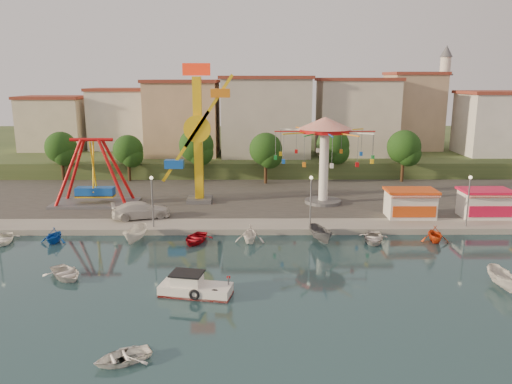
{
  "coord_description": "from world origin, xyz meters",
  "views": [
    {
      "loc": [
        2.12,
        -35.89,
        15.44
      ],
      "look_at": [
        2.47,
        14.0,
        4.0
      ],
      "focal_mm": 35.0,
      "sensor_mm": 36.0,
      "label": 1
    }
  ],
  "objects_px": {
    "pirate_ship_ride": "(94,173)",
    "van": "(141,210)",
    "skiff": "(503,279)",
    "cabin_motorboat": "(194,288)",
    "rowboat_a": "(65,273)",
    "kamikaze_tower": "(200,138)",
    "wave_swinger": "(325,141)"
  },
  "relations": [
    {
      "from": "rowboat_a",
      "to": "skiff",
      "type": "height_order",
      "value": "skiff"
    },
    {
      "from": "pirate_ship_ride",
      "to": "rowboat_a",
      "type": "height_order",
      "value": "pirate_ship_ride"
    },
    {
      "from": "wave_swinger",
      "to": "cabin_motorboat",
      "type": "relative_size",
      "value": 2.12
    },
    {
      "from": "wave_swinger",
      "to": "skiff",
      "type": "distance_m",
      "value": 27.12
    },
    {
      "from": "wave_swinger",
      "to": "cabin_motorboat",
      "type": "xyz_separation_m",
      "value": [
        -12.82,
        -24.87,
        -7.71
      ]
    },
    {
      "from": "wave_swinger",
      "to": "rowboat_a",
      "type": "bearing_deg",
      "value": -137.11
    },
    {
      "from": "skiff",
      "to": "van",
      "type": "distance_m",
      "value": 35.45
    },
    {
      "from": "rowboat_a",
      "to": "wave_swinger",
      "type": "bearing_deg",
      "value": 0.72
    },
    {
      "from": "pirate_ship_ride",
      "to": "wave_swinger",
      "type": "bearing_deg",
      "value": 0.97
    },
    {
      "from": "kamikaze_tower",
      "to": "van",
      "type": "distance_m",
      "value": 11.57
    },
    {
      "from": "cabin_motorboat",
      "to": "rowboat_a",
      "type": "distance_m",
      "value": 10.99
    },
    {
      "from": "pirate_ship_ride",
      "to": "rowboat_a",
      "type": "xyz_separation_m",
      "value": [
        4.05,
        -21.21,
        -4.0
      ]
    },
    {
      "from": "wave_swinger",
      "to": "rowboat_a",
      "type": "height_order",
      "value": "wave_swinger"
    },
    {
      "from": "rowboat_a",
      "to": "van",
      "type": "xyz_separation_m",
      "value": [
        2.72,
        15.17,
        1.1
      ]
    },
    {
      "from": "wave_swinger",
      "to": "kamikaze_tower",
      "type": "bearing_deg",
      "value": 177.85
    },
    {
      "from": "cabin_motorboat",
      "to": "rowboat_a",
      "type": "height_order",
      "value": "cabin_motorboat"
    },
    {
      "from": "pirate_ship_ride",
      "to": "rowboat_a",
      "type": "bearing_deg",
      "value": -79.2
    },
    {
      "from": "skiff",
      "to": "van",
      "type": "xyz_separation_m",
      "value": [
        -30.83,
        17.48,
        0.75
      ]
    },
    {
      "from": "rowboat_a",
      "to": "skiff",
      "type": "xyz_separation_m",
      "value": [
        33.55,
        -2.31,
        0.34
      ]
    },
    {
      "from": "kamikaze_tower",
      "to": "rowboat_a",
      "type": "distance_m",
      "value": 25.18
    },
    {
      "from": "van",
      "to": "pirate_ship_ride",
      "type": "bearing_deg",
      "value": 29.99
    },
    {
      "from": "kamikaze_tower",
      "to": "wave_swinger",
      "type": "bearing_deg",
      "value": -2.15
    },
    {
      "from": "wave_swinger",
      "to": "van",
      "type": "bearing_deg",
      "value": -162.49
    },
    {
      "from": "kamikaze_tower",
      "to": "skiff",
      "type": "relative_size",
      "value": 4.31
    },
    {
      "from": "cabin_motorboat",
      "to": "wave_swinger",
      "type": "bearing_deg",
      "value": 73.87
    },
    {
      "from": "pirate_ship_ride",
      "to": "van",
      "type": "bearing_deg",
      "value": -41.77
    },
    {
      "from": "pirate_ship_ride",
      "to": "cabin_motorboat",
      "type": "relative_size",
      "value": 1.82
    },
    {
      "from": "wave_swinger",
      "to": "van",
      "type": "distance_m",
      "value": 22.63
    },
    {
      "from": "wave_swinger",
      "to": "skiff",
      "type": "xyz_separation_m",
      "value": [
        10.22,
        -23.98,
        -7.46
      ]
    },
    {
      "from": "kamikaze_tower",
      "to": "wave_swinger",
      "type": "height_order",
      "value": "kamikaze_tower"
    },
    {
      "from": "rowboat_a",
      "to": "van",
      "type": "bearing_deg",
      "value": 37.67
    },
    {
      "from": "cabin_motorboat",
      "to": "van",
      "type": "bearing_deg",
      "value": 124.15
    }
  ]
}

